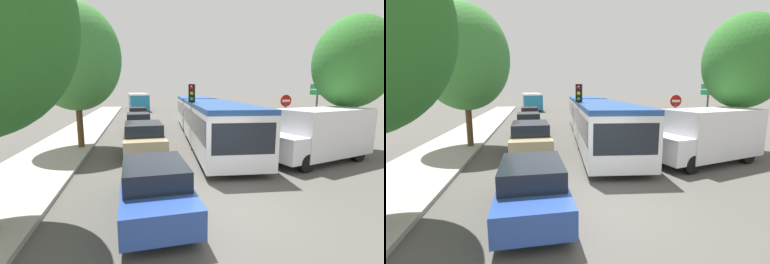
{
  "view_description": "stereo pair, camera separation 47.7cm",
  "coord_description": "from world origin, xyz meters",
  "views": [
    {
      "loc": [
        -2.3,
        -6.19,
        3.17
      ],
      "look_at": [
        0.2,
        5.2,
        1.2
      ],
      "focal_mm": 24.0,
      "sensor_mm": 36.0,
      "label": 1
    },
    {
      "loc": [
        -1.83,
        -6.28,
        3.17
      ],
      "look_at": [
        0.2,
        5.2,
        1.2
      ],
      "focal_mm": 24.0,
      "sensor_mm": 36.0,
      "label": 2
    }
  ],
  "objects": [
    {
      "name": "queued_car_tan",
      "position": [
        -1.97,
        6.45,
        0.78
      ],
      "size": [
        1.96,
        4.47,
        1.54
      ],
      "rotation": [
        0.0,
        0.0,
        1.59
      ],
      "color": "tan",
      "rests_on": "ground"
    },
    {
      "name": "queued_car_red",
      "position": [
        -2.13,
        19.46,
        0.7
      ],
      "size": [
        1.77,
        4.02,
        1.39
      ],
      "rotation": [
        0.0,
        0.0,
        1.59
      ],
      "color": "#B21E19",
      "rests_on": "ground"
    },
    {
      "name": "tree_left_mid",
      "position": [
        -5.08,
        8.08,
        4.59
      ],
      "size": [
        4.5,
        4.5,
        7.4
      ],
      "color": "#51381E",
      "rests_on": "ground"
    },
    {
      "name": "kerb_strip_left",
      "position": [
        -6.24,
        17.25,
        0.07
      ],
      "size": [
        3.2,
        44.51,
        0.14
      ],
      "primitive_type": "cube",
      "color": "#9E998E",
      "rests_on": "ground"
    },
    {
      "name": "city_bus_rear",
      "position": [
        -1.95,
        34.51,
        1.43
      ],
      "size": [
        3.06,
        11.58,
        2.47
      ],
      "rotation": [
        0.0,
        0.0,
        1.62
      ],
      "color": "teal",
      "rests_on": "ground"
    },
    {
      "name": "ground_plane",
      "position": [
        0.0,
        0.0,
        0.0
      ],
      "size": [
        200.0,
        200.0,
        0.0
      ],
      "primitive_type": "plane",
      "color": "#4F4C47"
    },
    {
      "name": "direction_sign_post",
      "position": [
        7.91,
        6.76,
        2.55
      ],
      "size": [
        0.16,
        1.4,
        3.6
      ],
      "rotation": [
        0.0,
        0.0,
        3.07
      ],
      "color": "#56595E",
      "rests_on": "ground"
    },
    {
      "name": "queued_car_graphite",
      "position": [
        -2.15,
        13.0,
        0.72
      ],
      "size": [
        1.81,
        4.11,
        1.42
      ],
      "rotation": [
        0.0,
        0.0,
        1.59
      ],
      "color": "#47474C",
      "rests_on": "ground"
    },
    {
      "name": "queued_car_blue",
      "position": [
        -1.9,
        0.12,
        0.69
      ],
      "size": [
        1.74,
        3.95,
        1.36
      ],
      "rotation": [
        0.0,
        0.0,
        1.59
      ],
      "color": "#284799",
      "rests_on": "ground"
    },
    {
      "name": "white_van",
      "position": [
        5.59,
        3.4,
        1.24
      ],
      "size": [
        5.33,
        3.14,
        2.31
      ],
      "rotation": [
        0.0,
        0.0,
        3.39
      ],
      "color": "silver",
      "rests_on": "ground"
    },
    {
      "name": "articulated_bus",
      "position": [
        2.05,
        9.84,
        1.43
      ],
      "size": [
        4.22,
        16.86,
        2.48
      ],
      "rotation": [
        0.0,
        0.0,
        -1.68
      ],
      "color": "silver",
      "rests_on": "ground"
    },
    {
      "name": "tree_right_near",
      "position": [
        8.23,
        4.92,
        4.33
      ],
      "size": [
        3.74,
        3.74,
        6.7
      ],
      "color": "#51381E",
      "rests_on": "ground"
    },
    {
      "name": "traffic_light",
      "position": [
        0.49,
        6.56,
        2.5
      ],
      "size": [
        0.38,
        0.4,
        3.4
      ],
      "rotation": [
        0.0,
        0.0,
        -1.88
      ],
      "color": "#56595E",
      "rests_on": "ground"
    },
    {
      "name": "no_entry_sign",
      "position": [
        6.39,
        7.49,
        1.88
      ],
      "size": [
        0.7,
        0.08,
        2.82
      ],
      "rotation": [
        0.0,
        0.0,
        -1.57
      ],
      "color": "#56595E",
      "rests_on": "ground"
    }
  ]
}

